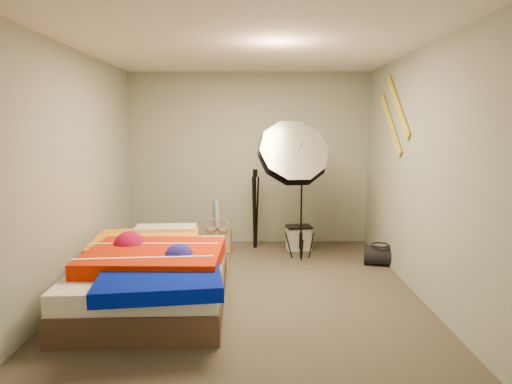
{
  "coord_description": "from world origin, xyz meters",
  "views": [
    {
      "loc": [
        0.09,
        -4.72,
        1.7
      ],
      "look_at": [
        0.1,
        0.6,
        0.95
      ],
      "focal_mm": 32.0,
      "sensor_mm": 36.0,
      "label": 1
    }
  ],
  "objects_px": {
    "wrapping_roll": "(218,222)",
    "camera_case": "(299,239)",
    "tote_bag": "(219,240)",
    "photo_umbrella": "(292,155)",
    "duffel_bag": "(380,256)",
    "bed": "(154,273)",
    "camera_tripod": "(255,203)"
  },
  "relations": [
    {
      "from": "tote_bag",
      "to": "photo_umbrella",
      "type": "relative_size",
      "value": 0.18
    },
    {
      "from": "wrapping_roll",
      "to": "camera_case",
      "type": "relative_size",
      "value": 2.05
    },
    {
      "from": "tote_bag",
      "to": "camera_case",
      "type": "height_order",
      "value": "tote_bag"
    },
    {
      "from": "wrapping_roll",
      "to": "photo_umbrella",
      "type": "distance_m",
      "value": 1.73
    },
    {
      "from": "tote_bag",
      "to": "duffel_bag",
      "type": "distance_m",
      "value": 2.15
    },
    {
      "from": "camera_case",
      "to": "bed",
      "type": "distance_m",
      "value": 2.53
    },
    {
      "from": "tote_bag",
      "to": "camera_case",
      "type": "xyz_separation_m",
      "value": [
        1.11,
        0.12,
        -0.02
      ]
    },
    {
      "from": "duffel_bag",
      "to": "camera_case",
      "type": "bearing_deg",
      "value": 155.2
    },
    {
      "from": "wrapping_roll",
      "to": "bed",
      "type": "xyz_separation_m",
      "value": [
        -0.44,
        -2.33,
        -0.03
      ]
    },
    {
      "from": "duffel_bag",
      "to": "photo_umbrella",
      "type": "bearing_deg",
      "value": -175.67
    },
    {
      "from": "wrapping_roll",
      "to": "camera_tripod",
      "type": "height_order",
      "value": "camera_tripod"
    },
    {
      "from": "photo_umbrella",
      "to": "camera_tripod",
      "type": "bearing_deg",
      "value": 124.17
    },
    {
      "from": "tote_bag",
      "to": "bed",
      "type": "height_order",
      "value": "bed"
    },
    {
      "from": "bed",
      "to": "camera_tripod",
      "type": "bearing_deg",
      "value": 64.45
    },
    {
      "from": "wrapping_roll",
      "to": "duffel_bag",
      "type": "relative_size",
      "value": 1.67
    },
    {
      "from": "camera_tripod",
      "to": "tote_bag",
      "type": "bearing_deg",
      "value": -154.48
    },
    {
      "from": "wrapping_roll",
      "to": "duffel_bag",
      "type": "height_order",
      "value": "wrapping_roll"
    },
    {
      "from": "tote_bag",
      "to": "duffel_bag",
      "type": "relative_size",
      "value": 0.9
    },
    {
      "from": "bed",
      "to": "camera_case",
      "type": "bearing_deg",
      "value": 50.64
    },
    {
      "from": "camera_case",
      "to": "bed",
      "type": "bearing_deg",
      "value": -138.33
    },
    {
      "from": "bed",
      "to": "photo_umbrella",
      "type": "xyz_separation_m",
      "value": [
        1.45,
        1.39,
        1.07
      ]
    },
    {
      "from": "camera_tripod",
      "to": "camera_case",
      "type": "bearing_deg",
      "value": -10.75
    },
    {
      "from": "tote_bag",
      "to": "bed",
      "type": "distance_m",
      "value": 1.9
    },
    {
      "from": "wrapping_roll",
      "to": "bed",
      "type": "distance_m",
      "value": 2.37
    },
    {
      "from": "photo_umbrella",
      "to": "tote_bag",
      "type": "bearing_deg",
      "value": 155.3
    },
    {
      "from": "camera_case",
      "to": "camera_tripod",
      "type": "xyz_separation_m",
      "value": [
        -0.61,
        0.12,
        0.49
      ]
    },
    {
      "from": "camera_case",
      "to": "duffel_bag",
      "type": "height_order",
      "value": "camera_case"
    },
    {
      "from": "camera_case",
      "to": "wrapping_roll",
      "type": "bearing_deg",
      "value": 153.25
    },
    {
      "from": "camera_case",
      "to": "duffel_bag",
      "type": "bearing_deg",
      "value": -46.55
    },
    {
      "from": "duffel_bag",
      "to": "bed",
      "type": "relative_size",
      "value": 0.18
    },
    {
      "from": "camera_case",
      "to": "photo_umbrella",
      "type": "bearing_deg",
      "value": -113.62
    },
    {
      "from": "camera_tripod",
      "to": "photo_umbrella",
      "type": "bearing_deg",
      "value": -55.83
    }
  ]
}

